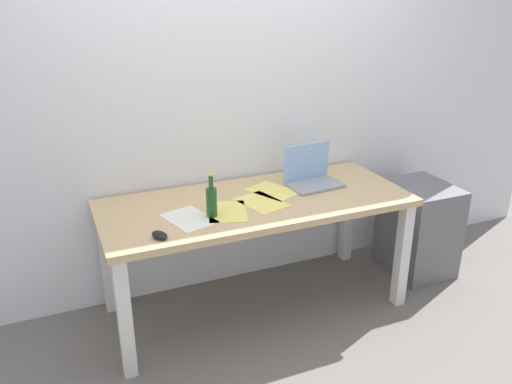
# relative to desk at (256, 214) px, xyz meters

# --- Properties ---
(ground_plane) EXTENTS (8.00, 8.00, 0.00)m
(ground_plane) POSITION_rel_desk_xyz_m (0.00, 0.00, -0.65)
(ground_plane) COLOR slate
(back_wall) EXTENTS (5.20, 0.08, 2.60)m
(back_wall) POSITION_rel_desk_xyz_m (0.00, 0.44, 0.65)
(back_wall) COLOR white
(back_wall) RESTS_ON ground
(desk) EXTENTS (1.84, 0.77, 0.74)m
(desk) POSITION_rel_desk_xyz_m (0.00, 0.00, 0.00)
(desk) COLOR tan
(desk) RESTS_ON ground
(laptop_right) EXTENTS (0.35, 0.25, 0.25)m
(laptop_right) POSITION_rel_desk_xyz_m (0.42, 0.10, 0.15)
(laptop_right) COLOR gray
(laptop_right) RESTS_ON desk
(beer_bottle) EXTENTS (0.06, 0.06, 0.25)m
(beer_bottle) POSITION_rel_desk_xyz_m (-0.31, -0.12, 0.19)
(beer_bottle) COLOR #1E5123
(beer_bottle) RESTS_ON desk
(computer_mouse) EXTENTS (0.10, 0.12, 0.03)m
(computer_mouse) POSITION_rel_desk_xyz_m (-0.64, -0.27, 0.11)
(computer_mouse) COLOR black
(computer_mouse) RESTS_ON desk
(paper_sheet_center) EXTENTS (0.28, 0.34, 0.00)m
(paper_sheet_center) POSITION_rel_desk_xyz_m (0.01, -0.05, 0.09)
(paper_sheet_center) COLOR #F4E06B
(paper_sheet_center) RESTS_ON desk
(paper_sheet_near_back) EXTENTS (0.32, 0.36, 0.00)m
(paper_sheet_near_back) POSITION_rel_desk_xyz_m (0.15, 0.09, 0.09)
(paper_sheet_near_back) COLOR #F4E06B
(paper_sheet_near_back) RESTS_ON desk
(paper_sheet_front_left) EXTENTS (0.28, 0.34, 0.00)m
(paper_sheet_front_left) POSITION_rel_desk_xyz_m (-0.44, -0.11, 0.09)
(paper_sheet_front_left) COLOR white
(paper_sheet_front_left) RESTS_ON desk
(paper_yellow_folder) EXTENTS (0.28, 0.34, 0.00)m
(paper_yellow_folder) POSITION_rel_desk_xyz_m (-0.22, -0.10, 0.09)
(paper_yellow_folder) COLOR #F4E06B
(paper_yellow_folder) RESTS_ON desk
(filing_cabinet) EXTENTS (0.40, 0.48, 0.65)m
(filing_cabinet) POSITION_rel_desk_xyz_m (1.24, -0.01, -0.32)
(filing_cabinet) COLOR slate
(filing_cabinet) RESTS_ON ground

